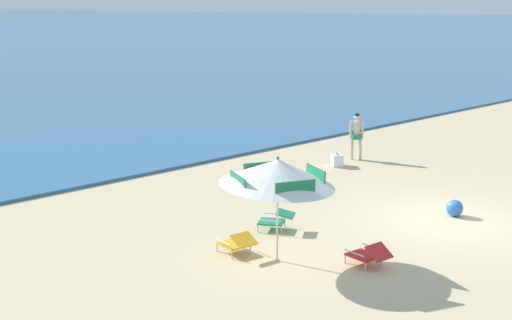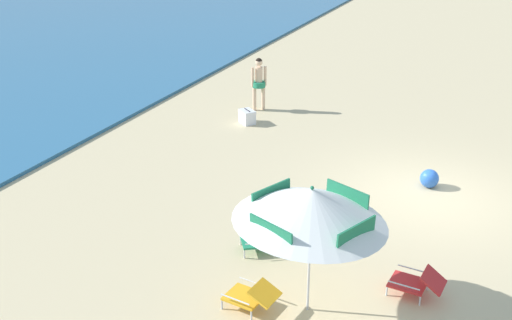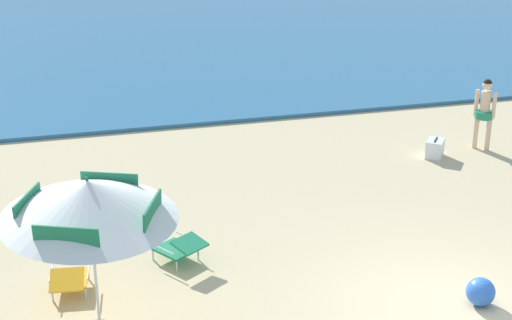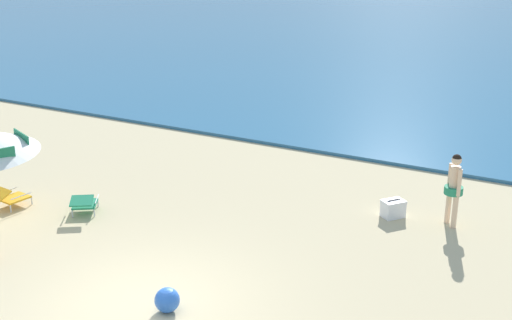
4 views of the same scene
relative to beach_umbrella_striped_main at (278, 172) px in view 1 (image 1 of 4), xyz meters
The scene contains 8 objects.
ground_plane 5.43m from the beach_umbrella_striped_main, 12.01° to the right, with size 800.00×800.00×0.00m, color #CCB78C.
beach_umbrella_striped_main is the anchor object (origin of this frame).
lounge_chair_under_umbrella 1.89m from the beach_umbrella_striped_main, 113.89° to the left, with size 0.65×0.94×0.51m.
lounge_chair_beside_umbrella 2.53m from the beach_umbrella_striped_main, 53.97° to the right, with size 0.63×0.94×0.53m.
lounge_chair_facing_sea 2.59m from the beach_umbrella_striped_main, 44.78° to the left, with size 0.91×0.99×0.49m.
person_standing_near_shore 10.19m from the beach_umbrella_striped_main, 28.44° to the left, with size 0.40×0.40×1.65m.
cooler_box 9.14m from the beach_umbrella_striped_main, 31.24° to the left, with size 0.58×0.61×0.43m.
beach_ball 5.85m from the beach_umbrella_striped_main, 10.22° to the right, with size 0.43×0.43×0.43m, color blue.
Camera 1 is at (-14.63, -8.31, 5.26)m, focal length 47.30 mm.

